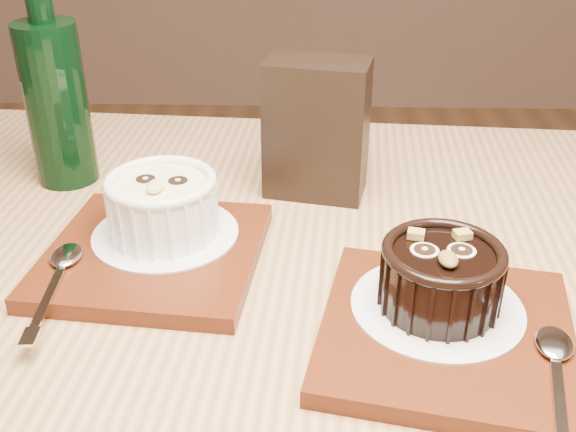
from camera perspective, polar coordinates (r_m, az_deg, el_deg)
name	(u,v)px	position (r m, az deg, el deg)	size (l,w,h in m)	color
table	(292,389)	(0.60, 0.32, -14.47)	(1.25, 0.88, 0.75)	#996E42
tray_left	(154,254)	(0.60, -11.26, -3.19)	(0.18, 0.18, 0.01)	#56220E
doily_left	(166,233)	(0.61, -10.31, -1.43)	(0.13, 0.13, 0.00)	white
ramekin_white	(163,203)	(0.60, -10.57, 1.11)	(0.10, 0.10, 0.06)	white
spoon_left	(55,279)	(0.57, -19.09, -5.04)	(0.03, 0.13, 0.01)	silver
tray_right	(446,334)	(0.51, 13.20, -9.67)	(0.18, 0.18, 0.01)	#56220E
doily_right	(437,306)	(0.53, 12.49, -7.46)	(0.13, 0.13, 0.00)	white
ramekin_dark	(441,274)	(0.51, 12.84, -4.84)	(0.09, 0.09, 0.05)	black
spoon_right	(558,376)	(0.48, 21.87, -12.50)	(0.03, 0.13, 0.01)	silver
condiment_stand	(317,129)	(0.68, 2.44, 7.38)	(0.10, 0.06, 0.14)	black
green_bottle	(56,98)	(0.74, -19.06, 9.43)	(0.06, 0.06, 0.24)	black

